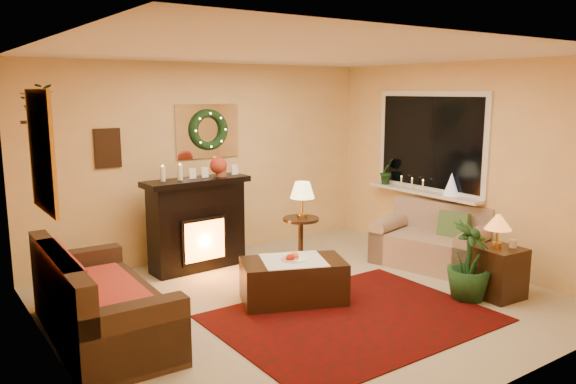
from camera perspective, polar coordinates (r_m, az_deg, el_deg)
floor at (r=6.13m, az=1.91°, el=-11.12°), size 5.00×5.00×0.00m
ceiling at (r=5.72m, az=2.07°, el=13.91°), size 5.00×5.00×0.00m
wall_back at (r=7.69m, az=-8.14°, el=3.17°), size 5.00×5.00×0.00m
wall_front at (r=4.24m, az=20.56°, el=-3.13°), size 5.00×5.00×0.00m
wall_left at (r=4.75m, az=-22.92°, el=-1.91°), size 4.50×4.50×0.00m
wall_right at (r=7.54m, az=17.38°, el=2.67°), size 4.50×4.50×0.00m
area_rug at (r=5.75m, az=6.65°, el=-12.62°), size 2.62×1.97×0.01m
sofa at (r=5.45m, az=-18.35°, el=-9.64°), size 0.92×2.00×0.85m
red_throw at (r=5.54m, az=-19.02°, el=-9.06°), size 0.74×1.20×0.02m
fireplace at (r=7.18m, az=-9.23°, el=-3.46°), size 1.21×0.43×1.09m
poinsettia at (r=7.17m, az=-7.08°, el=2.69°), size 0.22×0.22×0.22m
mantel_candle_a at (r=6.82m, az=-12.60°, el=1.79°), size 0.06×0.06×0.18m
mantel_candle_b at (r=6.91m, az=-10.90°, el=1.96°), size 0.06×0.06×0.18m
mantel_mirror at (r=7.63m, az=-8.15°, el=6.14°), size 0.92×0.02×0.72m
wreath at (r=7.59m, az=-8.02°, el=6.27°), size 0.55×0.11×0.55m
wall_art at (r=7.14m, az=-17.85°, el=4.26°), size 0.32×0.03×0.48m
gold_mirror at (r=4.98m, az=-23.79°, el=3.80°), size 0.03×0.84×1.00m
hanging_plant at (r=5.73m, az=-24.07°, el=6.72°), size 0.33×0.28×0.36m
loveseat at (r=7.43m, az=14.31°, el=-4.20°), size 1.13×1.54×0.80m
window_frame at (r=7.85m, az=14.23°, el=4.94°), size 0.03×1.86×1.36m
window_glass at (r=7.84m, az=14.16°, el=4.94°), size 0.02×1.70×1.22m
window_sill at (r=7.86m, az=13.51°, el=-0.03°), size 0.22×1.86×0.04m
mini_tree at (r=7.58m, az=16.27°, el=0.77°), size 0.20×0.20×0.30m
sill_plant at (r=8.28m, az=10.00°, el=2.12°), size 0.27×0.21×0.48m
side_table_round at (r=7.34m, az=1.30°, el=-4.82°), size 0.53×0.53×0.61m
lamp_cream at (r=7.22m, az=1.46°, el=-0.56°), size 0.32×0.32×0.48m
end_table_square at (r=6.60m, az=20.60°, el=-7.75°), size 0.48×0.48×0.56m
lamp_tiffany at (r=6.46m, az=20.52°, el=-3.73°), size 0.29×0.29×0.42m
coffee_table at (r=6.08m, az=0.54°, el=-9.21°), size 1.23×0.97×0.46m
fruit_bowl at (r=6.00m, az=0.52°, el=-7.05°), size 0.26×0.26×0.06m
floor_palm at (r=6.37m, az=17.91°, el=-6.53°), size 1.84×1.84×2.54m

